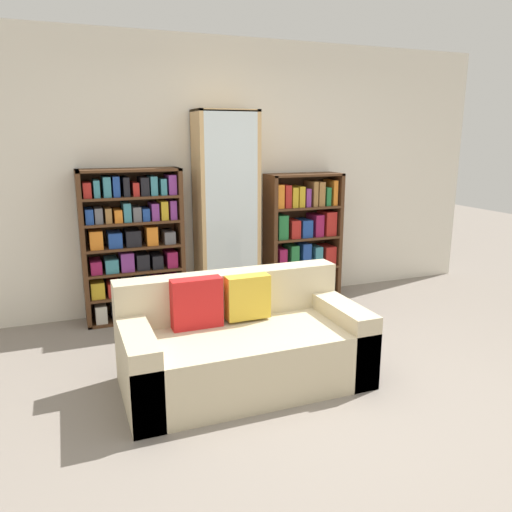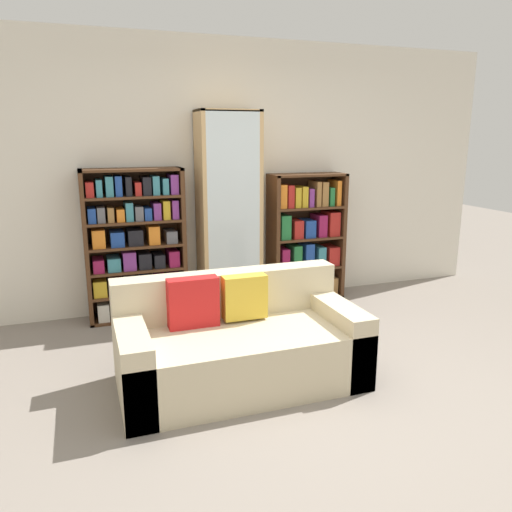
% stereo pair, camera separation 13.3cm
% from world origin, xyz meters
% --- Properties ---
extents(ground_plane, '(16.00, 16.00, 0.00)m').
position_xyz_m(ground_plane, '(0.00, 0.00, 0.00)').
color(ground_plane, gray).
extents(wall_back, '(6.04, 0.06, 2.70)m').
position_xyz_m(wall_back, '(0.00, 2.35, 1.35)').
color(wall_back, silver).
rests_on(wall_back, ground).
extents(couch, '(1.71, 0.86, 0.78)m').
position_xyz_m(couch, '(-0.49, 0.54, 0.28)').
color(couch, beige).
rests_on(couch, ground).
extents(bookshelf_left, '(0.94, 0.32, 1.46)m').
position_xyz_m(bookshelf_left, '(-1.02, 2.15, 0.71)').
color(bookshelf_left, '#4C2D19').
rests_on(bookshelf_left, ground).
extents(display_cabinet, '(0.61, 0.36, 2.00)m').
position_xyz_m(display_cabinet, '(-0.09, 2.13, 1.00)').
color(display_cabinet, tan).
rests_on(display_cabinet, ground).
extents(bookshelf_right, '(0.81, 0.32, 1.36)m').
position_xyz_m(bookshelf_right, '(0.79, 2.15, 0.66)').
color(bookshelf_right, '#4C2D19').
rests_on(bookshelf_right, ground).
extents(wine_bottle, '(0.08, 0.08, 0.36)m').
position_xyz_m(wine_bottle, '(0.61, 1.70, 0.15)').
color(wine_bottle, '#192333').
rests_on(wine_bottle, ground).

